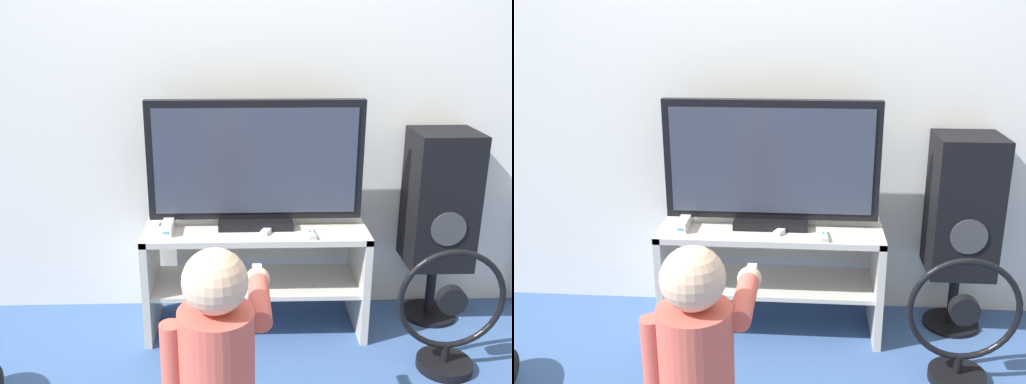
# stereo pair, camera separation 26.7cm
# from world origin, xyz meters

# --- Properties ---
(ground_plane) EXTENTS (16.00, 16.00, 0.00)m
(ground_plane) POSITION_xyz_m (0.00, 0.00, 0.00)
(ground_plane) COLOR #38568C
(wall_back) EXTENTS (10.00, 0.06, 2.60)m
(wall_back) POSITION_xyz_m (0.00, 0.49, 1.30)
(wall_back) COLOR silver
(wall_back) RESTS_ON ground_plane
(tv_stand) EXTENTS (1.09, 0.41, 0.56)m
(tv_stand) POSITION_xyz_m (0.00, 0.20, 0.36)
(tv_stand) COLOR beige
(tv_stand) RESTS_ON ground_plane
(television) EXTENTS (1.04, 0.20, 0.62)m
(television) POSITION_xyz_m (0.00, 0.22, 0.86)
(television) COLOR black
(television) RESTS_ON tv_stand
(game_console) EXTENTS (0.05, 0.20, 0.05)m
(game_console) POSITION_xyz_m (-0.42, 0.17, 0.58)
(game_console) COLOR white
(game_console) RESTS_ON tv_stand
(remote_primary) EXTENTS (0.05, 0.13, 0.03)m
(remote_primary) POSITION_xyz_m (0.25, 0.07, 0.57)
(remote_primary) COLOR white
(remote_primary) RESTS_ON tv_stand
(remote_secondary) EXTENTS (0.09, 0.13, 0.03)m
(remote_secondary) POSITION_xyz_m (0.06, 0.14, 0.57)
(remote_secondary) COLOR white
(remote_secondary) RESTS_ON tv_stand
(child) EXTENTS (0.35, 0.51, 0.92)m
(child) POSITION_xyz_m (-0.15, -0.90, 0.54)
(child) COLOR #3F4C72
(child) RESTS_ON ground_plane
(speaker_tower) EXTENTS (0.32, 0.31, 1.01)m
(speaker_tower) POSITION_xyz_m (0.94, 0.28, 0.64)
(speaker_tower) COLOR black
(speaker_tower) RESTS_ON ground_plane
(floor_fan) EXTENTS (0.49, 0.25, 0.59)m
(floor_fan) POSITION_xyz_m (0.86, -0.19, 0.26)
(floor_fan) COLOR black
(floor_fan) RESTS_ON ground_plane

